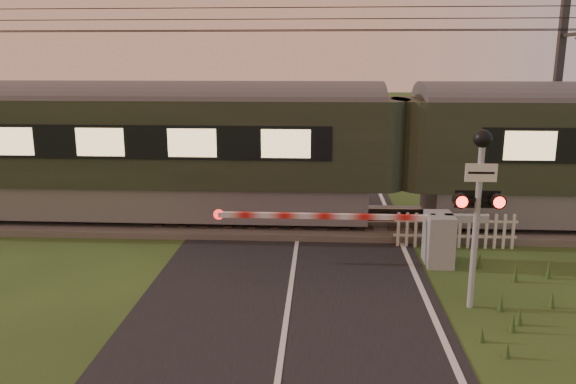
# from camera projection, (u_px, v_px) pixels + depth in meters

# --- Properties ---
(ground) EXTENTS (160.00, 160.00, 0.00)m
(ground) POSITION_uv_depth(u_px,v_px,m) (286.00, 325.00, 10.20)
(ground) COLOR #273A16
(ground) RESTS_ON ground
(road) EXTENTS (6.00, 140.00, 0.03)m
(road) POSITION_uv_depth(u_px,v_px,m) (286.00, 331.00, 9.97)
(road) COLOR black
(road) RESTS_ON ground
(track_bed) EXTENTS (140.00, 3.40, 0.39)m
(track_bed) POSITION_uv_depth(u_px,v_px,m) (300.00, 222.00, 16.50)
(track_bed) COLOR #47423D
(track_bed) RESTS_ON ground
(overhead_wires) EXTENTS (120.00, 0.62, 0.62)m
(overhead_wires) POSITION_uv_depth(u_px,v_px,m) (301.00, 22.00, 15.22)
(overhead_wires) COLOR black
(overhead_wires) RESTS_ON ground
(train) EXTENTS (41.04, 2.83, 3.82)m
(train) POSITION_uv_depth(u_px,v_px,m) (398.00, 151.00, 15.85)
(train) COLOR slate
(train) RESTS_ON ground
(boom_gate) EXTENTS (6.43, 0.94, 1.24)m
(boom_gate) POSITION_uv_depth(u_px,v_px,m) (428.00, 236.00, 13.17)
(boom_gate) COLOR gray
(boom_gate) RESTS_ON ground
(crossing_signal) EXTENTS (0.88, 0.36, 3.48)m
(crossing_signal) POSITION_uv_depth(u_px,v_px,m) (479.00, 188.00, 10.40)
(crossing_signal) COLOR gray
(crossing_signal) RESTS_ON ground
(picket_fence) EXTENTS (3.12, 0.08, 0.91)m
(picket_fence) POSITION_uv_depth(u_px,v_px,m) (455.00, 231.00, 14.33)
(picket_fence) COLOR silver
(picket_fence) RESTS_ON ground
(catenary_mast) EXTENTS (0.21, 2.46, 6.81)m
(catenary_mast) POSITION_uv_depth(u_px,v_px,m) (557.00, 99.00, 17.42)
(catenary_mast) COLOR #2D2D30
(catenary_mast) RESTS_ON ground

